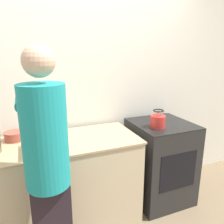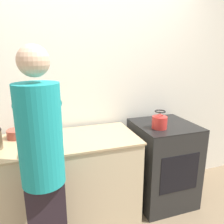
% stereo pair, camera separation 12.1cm
% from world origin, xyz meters
% --- Properties ---
extents(wall_back, '(8.00, 0.05, 2.60)m').
position_xyz_m(wall_back, '(0.00, 0.70, 1.30)').
color(wall_back, silver).
rests_on(wall_back, ground_plane).
extents(counter, '(1.41, 0.65, 0.88)m').
position_xyz_m(counter, '(-0.35, 0.31, 0.44)').
color(counter, '#C6B28E').
rests_on(counter, ground_plane).
extents(oven, '(0.62, 0.64, 0.92)m').
position_xyz_m(oven, '(0.74, 0.32, 0.46)').
color(oven, black).
rests_on(oven, ground_plane).
extents(person, '(0.32, 0.57, 1.71)m').
position_xyz_m(person, '(-0.53, -0.21, 0.94)').
color(person, black).
rests_on(person, ground_plane).
extents(cutting_board, '(0.31, 0.21, 0.02)m').
position_xyz_m(cutting_board, '(-0.52, 0.20, 0.89)').
color(cutting_board, tan).
rests_on(cutting_board, counter).
extents(knife, '(0.21, 0.11, 0.01)m').
position_xyz_m(knife, '(-0.51, 0.19, 0.90)').
color(knife, silver).
rests_on(knife, cutting_board).
extents(kettle, '(0.15, 0.15, 0.18)m').
position_xyz_m(kettle, '(0.61, 0.22, 0.99)').
color(kettle, red).
rests_on(kettle, oven).
extents(bowl_prep, '(0.18, 0.18, 0.08)m').
position_xyz_m(bowl_prep, '(-0.75, 0.50, 0.92)').
color(bowl_prep, '#9E4738').
rests_on(bowl_prep, counter).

